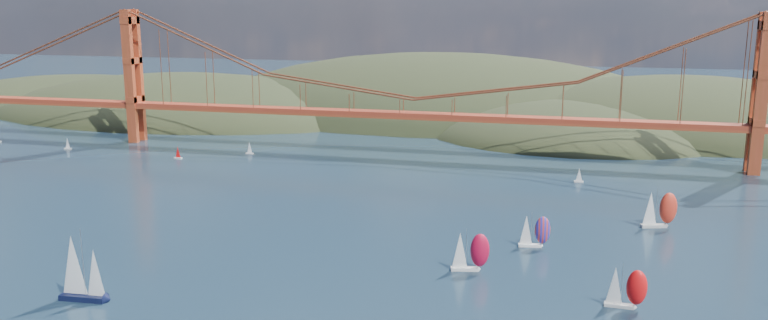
{
  "coord_description": "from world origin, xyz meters",
  "views": [
    {
      "loc": [
        58.66,
        -97.03,
        59.16
      ],
      "look_at": [
        10.98,
        90.0,
        17.55
      ],
      "focal_mm": 35.0,
      "sensor_mm": 36.0,
      "label": 1
    }
  ],
  "objects": [
    {
      "name": "distant_boat_1",
      "position": [
        -137.65,
        157.45,
        2.41
      ],
      "size": [
        3.0,
        2.0,
        4.7
      ],
      "color": "silver",
      "rests_on": "ground"
    },
    {
      "name": "bridge",
      "position": [
        -1.75,
        180.0,
        32.23
      ],
      "size": [
        552.0,
        12.0,
        55.0
      ],
      "color": "maroon",
      "rests_on": "ground"
    },
    {
      "name": "headlands",
      "position": [
        44.95,
        278.29,
        -12.46
      ],
      "size": [
        725.0,
        225.0,
        96.0
      ],
      "color": "black",
      "rests_on": "ground"
    },
    {
      "name": "racer_rwb",
      "position": [
        51.03,
        80.52,
        4.13
      ],
      "size": [
        7.78,
        3.87,
        8.75
      ],
      "rotation": [
        0.0,
        0.0,
        0.16
      ],
      "color": "white",
      "rests_on": "ground"
    },
    {
      "name": "distant_boat_3",
      "position": [
        -62.69,
        166.72,
        2.41
      ],
      "size": [
        3.0,
        2.0,
        4.7
      ],
      "color": "silver",
      "rests_on": "ground"
    },
    {
      "name": "racer_3",
      "position": [
        82.02,
        104.83,
        5.06
      ],
      "size": [
        9.55,
        5.78,
        10.7
      ],
      "rotation": [
        0.0,
        0.0,
        0.3
      ],
      "color": "silver",
      "rests_on": "ground"
    },
    {
      "name": "distant_boat_8",
      "position": [
        61.79,
        150.84,
        2.41
      ],
      "size": [
        3.0,
        2.0,
        4.7
      ],
      "color": "silver",
      "rests_on": "ground"
    },
    {
      "name": "sloop_navy",
      "position": [
        -34.91,
        24.5,
        6.62
      ],
      "size": [
        9.8,
        5.75,
        15.01
      ],
      "rotation": [
        0.0,
        0.0,
        0.07
      ],
      "color": "black",
      "rests_on": "ground"
    },
    {
      "name": "racer_1",
      "position": [
        70.36,
        47.43,
        4.29
      ],
      "size": [
        7.95,
        3.33,
        9.07
      ],
      "rotation": [
        0.0,
        0.0,
        -0.06
      ],
      "color": "silver",
      "rests_on": "ground"
    },
    {
      "name": "distant_boat_2",
      "position": [
        -85.32,
        151.97,
        2.41
      ],
      "size": [
        3.0,
        2.0,
        4.7
      ],
      "color": "silver",
      "rests_on": "ground"
    },
    {
      "name": "racer_0",
      "position": [
        38.08,
        60.32,
        4.61
      ],
      "size": [
        8.69,
        4.63,
        9.75
      ],
      "rotation": [
        0.0,
        0.0,
        0.21
      ],
      "color": "silver",
      "rests_on": "ground"
    }
  ]
}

